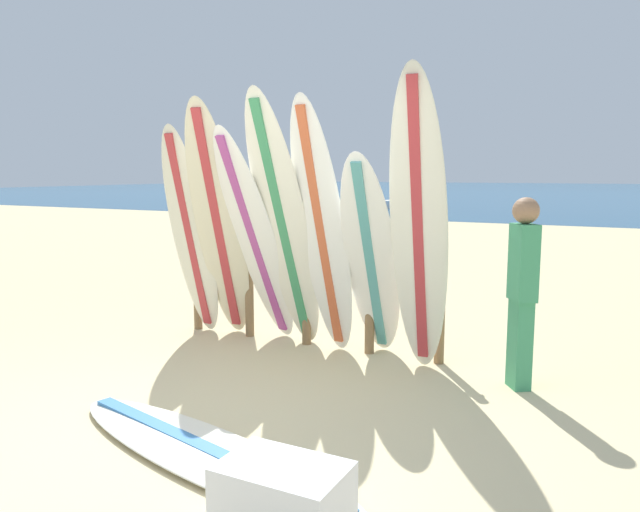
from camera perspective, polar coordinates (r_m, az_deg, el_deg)
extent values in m
plane|color=beige|center=(4.35, -12.91, -15.65)|extent=(120.00, 120.00, 0.00)
cube|color=#1E5984|center=(61.12, 24.51, 5.56)|extent=(120.00, 80.00, 0.01)
cylinder|color=olive|center=(6.81, -11.46, -2.17)|extent=(0.09, 0.09, 1.11)
cylinder|color=olive|center=(6.41, -6.67, -2.68)|extent=(0.09, 0.09, 1.11)
cylinder|color=olive|center=(6.07, -1.28, -3.23)|extent=(0.09, 0.09, 1.11)
cylinder|color=olive|center=(5.79, 4.70, -3.81)|extent=(0.09, 0.09, 1.11)
cylinder|color=olive|center=(5.57, 11.22, -4.39)|extent=(0.09, 0.09, 1.11)
cylinder|color=olive|center=(6.01, -1.29, 0.56)|extent=(2.83, 0.08, 0.08)
ellipsoid|color=silver|center=(6.43, -12.04, 2.15)|extent=(0.52, 0.65, 2.20)
cube|color=#B73338|center=(6.43, -12.04, 2.15)|extent=(0.11, 0.60, 2.03)
ellipsoid|color=beige|center=(6.13, -9.48, 2.96)|extent=(0.69, 1.04, 2.42)
cube|color=#B73338|center=(6.13, -9.48, 2.96)|extent=(0.27, 0.90, 2.23)
ellipsoid|color=white|center=(5.95, -6.07, 1.61)|extent=(0.68, 1.08, 2.16)
cube|color=#A53F8C|center=(5.95, -6.07, 1.61)|extent=(0.25, 0.94, 1.99)
ellipsoid|color=white|center=(5.68, -3.40, 2.89)|extent=(0.58, 1.02, 2.46)
cube|color=#388C59|center=(5.68, -3.40, 2.89)|extent=(0.15, 0.93, 2.27)
ellipsoid|color=white|center=(5.49, 0.22, 2.37)|extent=(0.55, 0.83, 2.39)
cube|color=#CC5933|center=(5.49, 0.22, 2.37)|extent=(0.15, 0.75, 2.21)
ellipsoid|color=white|center=(5.42, 4.81, -0.33)|extent=(0.56, 1.01, 1.91)
cube|color=teal|center=(5.42, 4.81, -0.33)|extent=(0.16, 0.92, 1.76)
ellipsoid|color=white|center=(5.08, 9.25, 2.85)|extent=(0.52, 0.67, 2.58)
cube|color=#B73338|center=(5.08, 9.25, 2.85)|extent=(0.12, 0.62, 2.37)
ellipsoid|color=white|center=(3.96, -10.88, -17.54)|extent=(2.57, 1.16, 0.07)
cube|color=#3372B2|center=(3.96, -10.88, -17.54)|extent=(2.26, 0.66, 0.08)
cube|color=#3F9966|center=(5.15, 18.24, -7.88)|extent=(0.22, 0.24, 0.72)
cube|color=#3F9966|center=(5.02, 18.56, -0.58)|extent=(0.26, 0.29, 0.61)
sphere|color=#997051|center=(4.98, 18.77, 4.06)|extent=(0.21, 0.21, 0.21)
cube|color=silver|center=(30.44, 7.63, 4.91)|extent=(1.92, 2.51, 0.35)
cube|color=silver|center=(30.42, 7.64, 5.58)|extent=(0.94, 1.04, 0.36)
cube|color=white|center=(3.10, -3.49, -21.96)|extent=(0.60, 0.41, 0.36)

